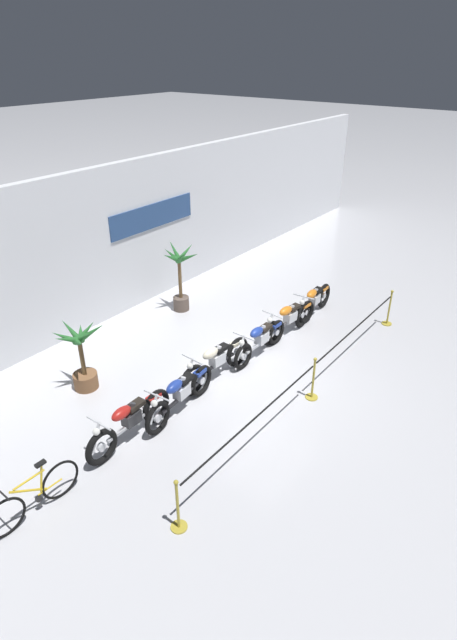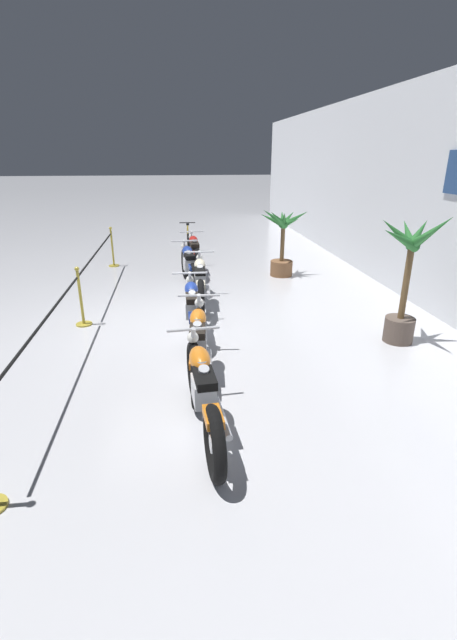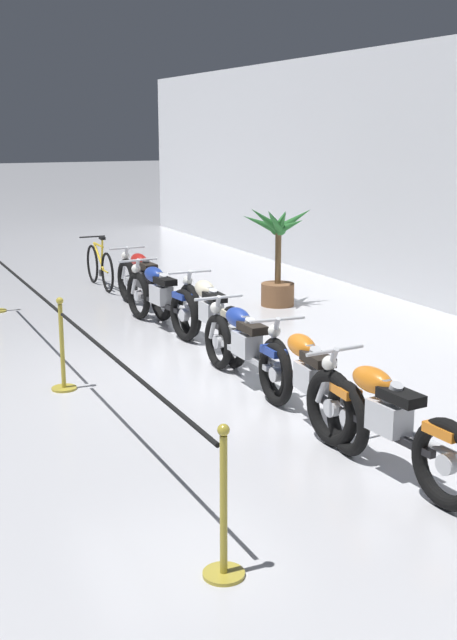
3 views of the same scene
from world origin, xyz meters
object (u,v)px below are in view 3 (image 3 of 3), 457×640
at_px(motorcycle_blue_3, 245,346).
at_px(motorcycle_orange_4, 309,380).
at_px(motorcycle_red_0, 143,282).
at_px(potted_palm_left_of_row, 277,256).
at_px(motorcycle_orange_5, 384,422).
at_px(stanchion_far_left, 34,303).
at_px(motorcycle_cream_2, 210,315).
at_px(stanchion_mid_left, 63,359).
at_px(bicycle, 100,267).
at_px(motorcycle_blue_1, 160,297).
at_px(stanchion_mid_right, 224,526).

relative_size(motorcycle_blue_3, motorcycle_orange_4, 0.94).
relative_size(motorcycle_red_0, potted_palm_left_of_row, 1.30).
xyz_separation_m(motorcycle_orange_5, stanchion_far_left, (-4.74, -1.89, 0.25)).
relative_size(motorcycle_blue_3, stanchion_far_left, 0.25).
bearing_deg(motorcycle_orange_5, motorcycle_red_0, 177.86).
distance_m(motorcycle_cream_2, stanchion_far_left, 2.23).
bearing_deg(motorcycle_blue_3, stanchion_far_left, -137.78).
height_order(motorcycle_blue_3, stanchion_mid_left, stanchion_mid_left).
xyz_separation_m(motorcycle_blue_3, stanchion_far_left, (-2.09, -1.90, 0.26)).
height_order(motorcycle_red_0, potted_palm_left_of_row, potted_palm_left_of_row).
bearing_deg(motorcycle_cream_2, potted_palm_left_of_row, 134.14).
height_order(motorcycle_red_0, bicycle, bicycle).
height_order(bicycle, stanchion_far_left, stanchion_far_left).
distance_m(motorcycle_blue_1, potted_palm_left_of_row, 2.42).
bearing_deg(motorcycle_orange_4, motorcycle_blue_3, -179.33).
bearing_deg(potted_palm_left_of_row, motorcycle_orange_4, -25.42).
distance_m(motorcycle_cream_2, motorcycle_blue_3, 1.50).
distance_m(motorcycle_red_0, stanchion_mid_right, 7.93).
relative_size(motorcycle_blue_3, stanchion_mid_left, 2.02).
relative_size(motorcycle_blue_1, stanchion_far_left, 0.26).
distance_m(motorcycle_blue_1, motorcycle_orange_4, 4.24).
height_order(motorcycle_blue_3, potted_palm_left_of_row, potted_palm_left_of_row).
bearing_deg(motorcycle_red_0, potted_palm_left_of_row, 75.06).
xyz_separation_m(motorcycle_blue_1, stanchion_far_left, (0.77, -1.95, 0.24)).
bearing_deg(stanchion_mid_right, motorcycle_red_0, 164.33).
height_order(motorcycle_blue_1, bicycle, bicycle).
xyz_separation_m(potted_palm_left_of_row, stanchion_mid_right, (7.07, -4.25, -0.46)).
xyz_separation_m(motorcycle_blue_1, stanchion_mid_right, (6.39, -1.95, -0.12)).
distance_m(motorcycle_red_0, motorcycle_blue_3, 4.11).
xyz_separation_m(motorcycle_blue_3, potted_palm_left_of_row, (-3.54, 2.35, 0.36)).
bearing_deg(stanchion_mid_left, potted_palm_left_of_row, 123.58).
bearing_deg(motorcycle_orange_4, bicycle, 178.94).
bearing_deg(stanchion_mid_right, stanchion_far_left, 180.00).
bearing_deg(stanchion_mid_left, motorcycle_blue_3, 69.28).
bearing_deg(bicycle, potted_palm_left_of_row, 38.74).
xyz_separation_m(motorcycle_cream_2, motorcycle_blue_3, (1.48, -0.23, -0.02)).
bearing_deg(bicycle, motorcycle_blue_1, -1.79).
height_order(motorcycle_orange_4, stanchion_mid_right, stanchion_mid_right).
relative_size(motorcycle_orange_4, stanchion_mid_left, 2.15).
bearing_deg(motorcycle_blue_1, bicycle, 178.21).
xyz_separation_m(potted_palm_left_of_row, stanchion_mid_left, (2.82, -4.25, -0.46)).
bearing_deg(motorcycle_blue_3, motorcycle_orange_4, 0.67).
bearing_deg(motorcycle_blue_1, motorcycle_orange_4, -0.49).
xyz_separation_m(motorcycle_red_0, stanchion_mid_left, (3.39, -2.14, -0.11)).
bearing_deg(motorcycle_cream_2, motorcycle_orange_4, -4.20).
height_order(motorcycle_orange_4, stanchion_far_left, stanchion_far_left).
xyz_separation_m(motorcycle_blue_1, motorcycle_cream_2, (1.39, 0.17, 0.01)).
bearing_deg(stanchion_mid_left, bicycle, 159.67).
distance_m(motorcycle_blue_3, stanchion_mid_left, 2.03).
relative_size(motorcycle_blue_3, stanchion_mid_right, 2.02).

